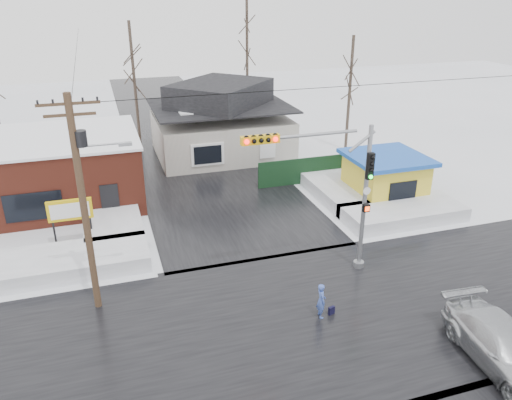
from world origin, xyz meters
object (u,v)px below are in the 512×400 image
object	(u,v)px
traffic_signal	(335,183)
kiosk	(385,177)
utility_pole	(84,194)
car	(504,347)
marquee_sign	(70,211)
pedestrian	(321,301)

from	to	relation	value
traffic_signal	kiosk	world-z (taller)	traffic_signal
utility_pole	kiosk	bearing A→B (deg)	20.44
traffic_signal	car	size ratio (longest dim) A/B	1.32
marquee_sign	kiosk	xyz separation A→B (m)	(18.50, 0.50, -0.46)
traffic_signal	marquee_sign	bearing A→B (deg)	150.28
marquee_sign	kiosk	world-z (taller)	kiosk
kiosk	pedestrian	size ratio (longest dim) A/B	3.03
utility_pole	car	size ratio (longest dim) A/B	1.69
kiosk	car	xyz separation A→B (m)	(-3.92, -14.52, -0.69)
kiosk	utility_pole	bearing A→B (deg)	-159.56
utility_pole	pedestrian	xyz separation A→B (m)	(8.55, -3.52, -4.35)
kiosk	pedestrian	xyz separation A→B (m)	(-8.87, -10.01, -0.70)
traffic_signal	kiosk	distance (m)	10.43
kiosk	car	size ratio (longest dim) A/B	0.86
pedestrian	car	bearing A→B (deg)	-126.11
car	marquee_sign	bearing A→B (deg)	140.39
utility_pole	car	distance (m)	16.30
car	pedestrian	bearing A→B (deg)	141.95
pedestrian	car	xyz separation A→B (m)	(4.95, -4.51, 0.01)
marquee_sign	car	size ratio (longest dim) A/B	0.48
utility_pole	car	world-z (taller)	utility_pole
marquee_sign	car	world-z (taller)	marquee_sign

